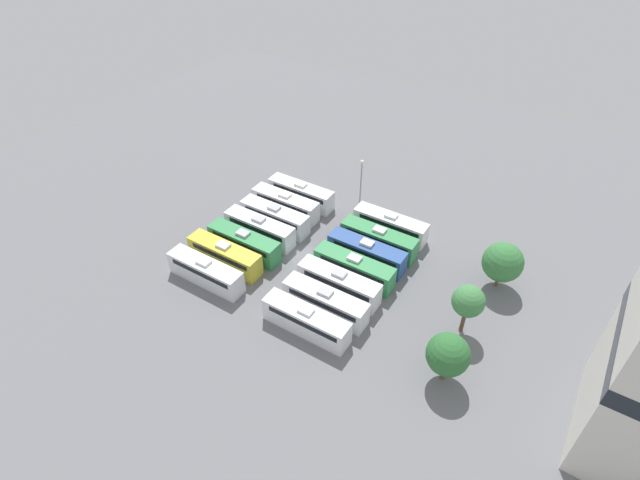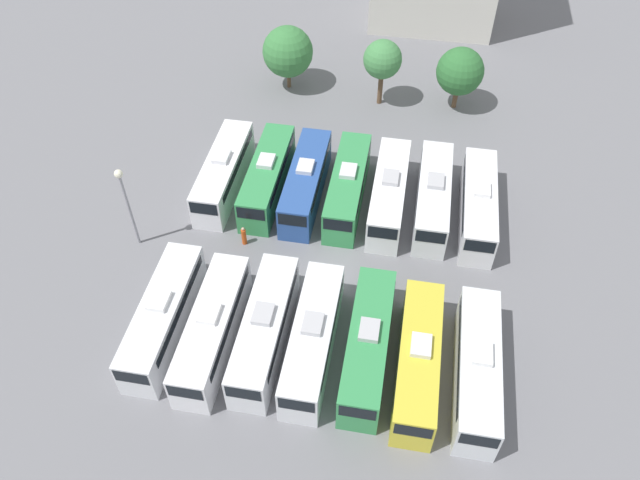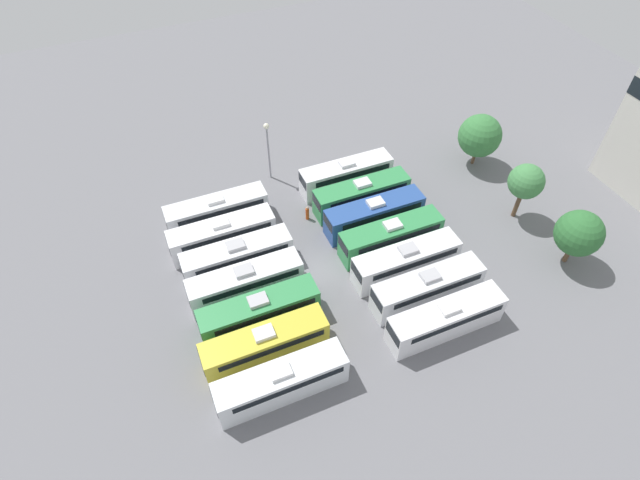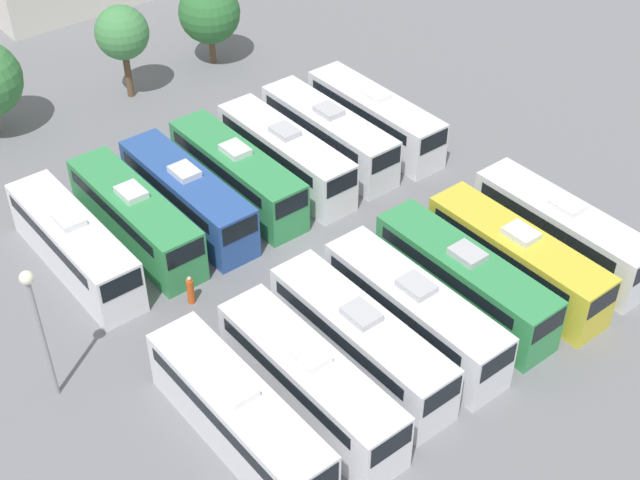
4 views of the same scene
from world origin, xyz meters
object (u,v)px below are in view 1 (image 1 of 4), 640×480
bus_1 (286,204)px  bus_6 (206,271)px  bus_7 (390,225)px  tree_0 (503,262)px  bus_11 (339,283)px  bus_12 (325,302)px  bus_13 (306,320)px  light_pole (361,174)px  bus_4 (244,243)px  tree_2 (448,355)px  bus_3 (260,228)px  bus_5 (225,255)px  bus_9 (367,252)px  bus_0 (301,193)px  bus_10 (354,268)px  worker_person (341,228)px  bus_8 (379,239)px  tree_1 (468,301)px  bus_2 (275,217)px

bus_1 → bus_6: same height
bus_7 → tree_0: bearing=82.3°
bus_11 → bus_12: bearing=3.4°
bus_13 → light_pole: size_ratio=1.44×
bus_4 → tree_2: 29.30m
bus_3 → bus_4: size_ratio=1.00×
bus_5 → bus_7: same height
bus_6 → bus_9: size_ratio=1.00×
bus_4 → bus_6: 6.70m
bus_0 → light_pole: light_pole is taller
bus_4 → bus_7: bearing=133.2°
bus_10 → worker_person: bus_10 is taller
bus_11 → bus_7: bearing=179.4°
bus_8 → tree_2: size_ratio=1.72×
bus_8 → bus_10: bearing=-0.4°
bus_10 → worker_person: bearing=-139.4°
bus_1 → light_pole: size_ratio=1.44×
tree_1 → bus_1: bearing=-104.6°
bus_5 → tree_1: size_ratio=1.60×
bus_0 → tree_1: (10.89, 28.38, 2.89)m
bus_3 → bus_4: 3.44m
bus_0 → bus_10: same height
bus_1 → tree_0: 30.03m
bus_5 → bus_12: (0.12, 14.81, 0.00)m
worker_person → bus_6: bearing=-27.6°
light_pole → tree_1: size_ratio=1.11×
bus_1 → bus_12: bearing=48.4°
bus_8 → bus_11: 9.70m
bus_1 → bus_12: (13.12, 14.76, 0.00)m
bus_1 → tree_2: 32.79m
bus_0 → bus_7: (-0.12, 14.32, 0.00)m
bus_12 → bus_7: bearing=-179.8°
bus_11 → tree_2: tree_2 is taller
bus_3 → worker_person: 10.94m
bus_2 → tree_1: tree_1 is taller
bus_1 → worker_person: bearing=92.5°
bus_11 → bus_12: same height
bus_8 → bus_7: bearing=-178.4°
bus_3 → tree_0: bearing=104.9°
bus_2 → light_pole: size_ratio=1.44×
bus_6 → bus_13: 14.44m
bus_3 → bus_11: size_ratio=1.00×
worker_person → bus_4: bearing=-39.3°
bus_7 → tree_2: 23.29m
bus_13 → bus_7: bearing=179.3°
bus_1 → bus_9: same height
bus_6 → bus_9: same height
bus_5 → bus_13: 14.93m
bus_4 → bus_10: size_ratio=1.00×
bus_9 → bus_10: 3.32m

